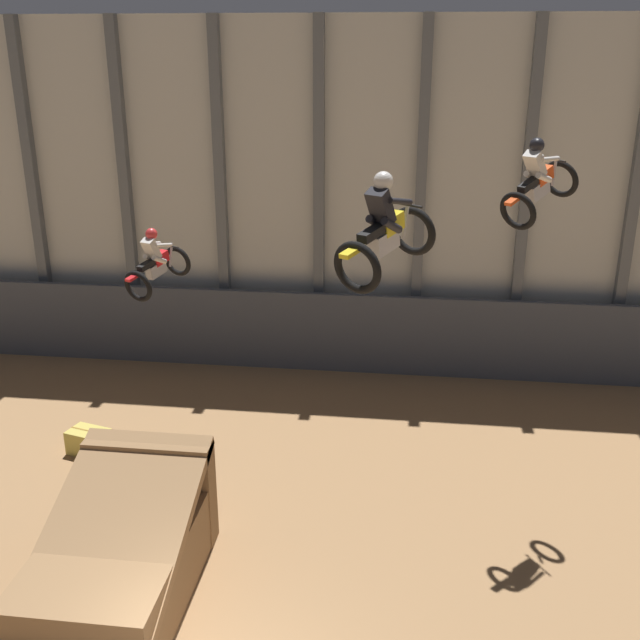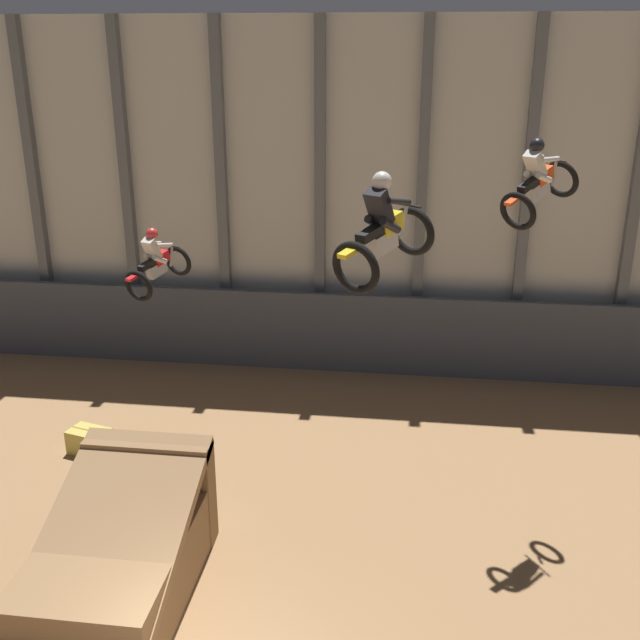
% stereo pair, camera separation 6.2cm
% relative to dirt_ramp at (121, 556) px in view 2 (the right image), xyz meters
% --- Properties ---
extents(arena_back_wall, '(32.00, 0.40, 9.63)m').
position_rel_dirt_ramp_xyz_m(arena_back_wall, '(2.05, 10.49, 4.07)').
color(arena_back_wall, beige).
rests_on(arena_back_wall, ground_plane).
extents(lower_barrier, '(31.36, 0.20, 2.31)m').
position_rel_dirt_ramp_xyz_m(lower_barrier, '(2.05, 9.80, 0.41)').
color(lower_barrier, '#474C56').
rests_on(lower_barrier, ground_plane).
extents(dirt_ramp, '(2.37, 5.64, 2.23)m').
position_rel_dirt_ramp_xyz_m(dirt_ramp, '(0.00, 0.00, 0.00)').
color(dirt_ramp, '#966F48').
rests_on(dirt_ramp, ground_plane).
extents(rider_bike_left_air, '(1.25, 1.85, 1.56)m').
position_rel_dirt_ramp_xyz_m(rider_bike_left_air, '(-0.98, 5.49, 3.53)').
color(rider_bike_left_air, black).
extents(rider_bike_center_air, '(1.44, 1.79, 1.56)m').
position_rel_dirt_ramp_xyz_m(rider_bike_center_air, '(4.28, -0.10, 5.74)').
color(rider_bike_center_air, black).
extents(rider_bike_right_air, '(1.62, 1.74, 1.64)m').
position_rel_dirt_ramp_xyz_m(rider_bike_right_air, '(6.85, 3.88, 5.78)').
color(rider_bike_right_air, black).
extents(hay_bale_trackside, '(1.02, 0.81, 0.57)m').
position_rel_dirt_ramp_xyz_m(hay_bale_trackside, '(-2.54, 4.44, -0.47)').
color(hay_bale_trackside, '#CCB751').
rests_on(hay_bale_trackside, ground_plane).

